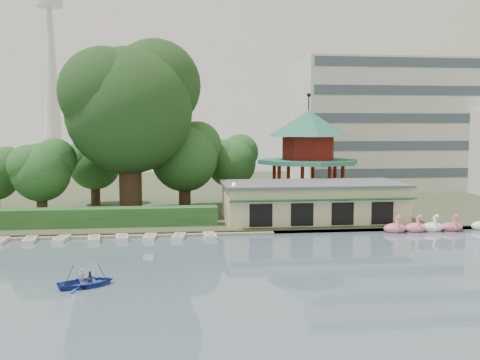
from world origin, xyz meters
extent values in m
plane|color=slate|center=(0.00, 0.00, 0.00)|extent=(220.00, 220.00, 0.00)
cube|color=#424930|center=(0.00, 52.00, 0.20)|extent=(220.00, 70.00, 0.40)
cube|color=gray|center=(0.00, 17.30, 0.15)|extent=(220.00, 0.60, 0.30)
cube|color=gray|center=(-12.00, 17.20, 0.12)|extent=(34.00, 1.60, 0.24)
cube|color=beige|center=(10.00, 22.00, 2.20)|extent=(18.00, 8.00, 3.60)
cube|color=#595B5E|center=(10.00, 22.00, 4.15)|extent=(18.60, 8.60, 0.30)
cube|color=#194C2D|center=(10.00, 17.70, 3.00)|extent=(18.00, 1.59, 0.45)
cylinder|color=beige|center=(12.00, 32.00, 1.00)|extent=(10.40, 10.40, 1.20)
cylinder|color=#276C58|center=(12.00, 32.00, 5.85)|extent=(12.40, 12.40, 0.50)
cylinder|color=maroon|center=(12.00, 32.00, 7.50)|extent=(6.40, 6.40, 2.80)
cone|color=#276C58|center=(12.00, 32.00, 10.50)|extent=(10.00, 10.00, 3.20)
cylinder|color=black|center=(12.00, 32.00, 13.00)|extent=(0.16, 0.16, 1.80)
cube|color=silver|center=(30.00, 50.00, 10.40)|extent=(30.00, 14.00, 20.00)
cone|color=silver|center=(-42.00, 140.00, 30.00)|extent=(6.00, 6.00, 60.00)
cylinder|color=silver|center=(-42.00, 140.00, 48.00)|extent=(8.00, 8.00, 2.00)
cube|color=#2C5D29|center=(-15.00, 20.50, 1.30)|extent=(30.00, 2.00, 1.80)
cylinder|color=black|center=(1.50, 19.00, 2.40)|extent=(0.12, 0.12, 4.00)
sphere|color=beige|center=(1.50, 19.00, 4.50)|extent=(0.36, 0.36, 0.36)
cylinder|color=#3A281C|center=(-9.00, 28.00, 4.99)|extent=(2.48, 2.48, 9.18)
sphere|color=#1F401B|center=(-9.00, 28.00, 11.79)|extent=(13.77, 13.77, 13.77)
sphere|color=#1F401B|center=(-6.25, 30.07, 14.73)|extent=(10.33, 10.33, 10.33)
sphere|color=#1F401B|center=(-11.41, 26.62, 13.62)|extent=(9.64, 9.64, 9.64)
cylinder|color=#3A281C|center=(-18.00, 26.00, 2.37)|extent=(1.10, 1.10, 3.93)
sphere|color=#2C5D29|center=(-18.00, 26.00, 5.28)|extent=(6.12, 6.12, 6.12)
sphere|color=#2C5D29|center=(-16.78, 26.92, 6.53)|extent=(4.59, 4.59, 4.59)
sphere|color=#2C5D29|center=(-19.07, 25.39, 6.06)|extent=(4.28, 4.28, 4.28)
sphere|color=#2C5D29|center=(-22.89, 30.83, 5.79)|extent=(4.16, 4.16, 4.16)
cylinder|color=#3A281C|center=(-3.00, 32.00, 2.78)|extent=(1.41, 1.41, 4.75)
sphere|color=#2C5D29|center=(-3.00, 32.00, 6.29)|extent=(7.84, 7.84, 7.84)
sphere|color=#2C5D29|center=(-1.43, 33.18, 7.82)|extent=(5.88, 5.88, 5.88)
sphere|color=#2C5D29|center=(-4.37, 31.22, 7.25)|extent=(5.48, 5.48, 5.48)
cylinder|color=#3A281C|center=(3.00, 36.00, 2.46)|extent=(1.13, 1.13, 4.12)
sphere|color=#2C5D29|center=(3.00, 36.00, 5.51)|extent=(6.28, 6.28, 6.28)
sphere|color=#2C5D29|center=(4.26, 36.94, 6.83)|extent=(4.71, 4.71, 4.71)
sphere|color=#2C5D29|center=(1.90, 35.37, 6.33)|extent=(4.39, 4.39, 4.39)
cylinder|color=#3A281C|center=(-14.00, 36.00, 2.45)|extent=(1.14, 1.14, 4.11)
sphere|color=#2C5D29|center=(-14.00, 36.00, 5.49)|extent=(6.34, 6.34, 6.34)
sphere|color=#2C5D29|center=(-12.73, 36.95, 6.81)|extent=(4.76, 4.76, 4.76)
sphere|color=#2C5D29|center=(-15.11, 35.37, 6.31)|extent=(4.44, 4.44, 4.44)
ellipsoid|color=pink|center=(16.66, 16.49, 0.35)|extent=(2.16, 1.44, 0.99)
cylinder|color=pink|center=(16.66, 15.94, 0.90)|extent=(0.26, 0.79, 1.29)
sphere|color=pink|center=(16.66, 15.64, 1.55)|extent=(0.44, 0.44, 0.44)
ellipsoid|color=pink|center=(18.71, 16.48, 0.35)|extent=(2.16, 1.44, 0.99)
cylinder|color=pink|center=(18.71, 15.93, 0.90)|extent=(0.26, 0.79, 1.29)
sphere|color=pink|center=(18.71, 15.63, 1.55)|extent=(0.44, 0.44, 0.44)
ellipsoid|color=white|center=(20.47, 16.58, 0.35)|extent=(2.16, 1.44, 0.99)
cylinder|color=white|center=(20.47, 16.03, 0.90)|extent=(0.26, 0.79, 1.29)
sphere|color=white|center=(20.47, 15.73, 1.55)|extent=(0.44, 0.44, 0.44)
ellipsoid|color=#D15E84|center=(22.38, 16.49, 0.35)|extent=(2.16, 1.44, 0.99)
cylinder|color=#D15E84|center=(22.38, 15.94, 0.90)|extent=(0.26, 0.79, 1.29)
sphere|color=#D15E84|center=(22.38, 15.64, 1.55)|extent=(0.44, 0.44, 0.44)
cube|color=silver|center=(-19.04, 15.63, 0.18)|extent=(1.06, 2.33, 0.36)
cube|color=silver|center=(-16.59, 15.77, 0.18)|extent=(1.16, 2.37, 0.36)
cube|color=silver|center=(-13.96, 15.98, 0.18)|extent=(1.28, 2.41, 0.36)
cube|color=silver|center=(-11.14, 15.60, 0.18)|extent=(1.31, 2.42, 0.36)
cube|color=silver|center=(-8.77, 15.92, 0.18)|extent=(1.31, 2.42, 0.36)
cube|color=silver|center=(-6.34, 15.76, 0.18)|extent=(1.19, 2.37, 0.36)
cube|color=silver|center=(-3.78, 15.75, 0.18)|extent=(1.32, 2.42, 0.36)
cube|color=silver|center=(-0.99, 15.85, 0.18)|extent=(1.18, 2.37, 0.36)
imported|color=#273E99|center=(-9.54, 1.70, 0.50)|extent=(5.71, 4.91, 0.99)
imported|color=beige|center=(-9.84, 1.90, 0.57)|extent=(0.40, 0.33, 0.94)
imported|color=#34384E|center=(-9.24, 1.50, 0.56)|extent=(0.54, 0.48, 0.91)
cylinder|color=#3A281C|center=(-10.74, 1.70, 0.35)|extent=(0.94, 0.29, 2.01)
cylinder|color=#3A281C|center=(-8.34, 1.70, 0.35)|extent=(0.94, 0.29, 2.01)
camera|label=1|loc=(-3.81, -31.61, 9.67)|focal=40.00mm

